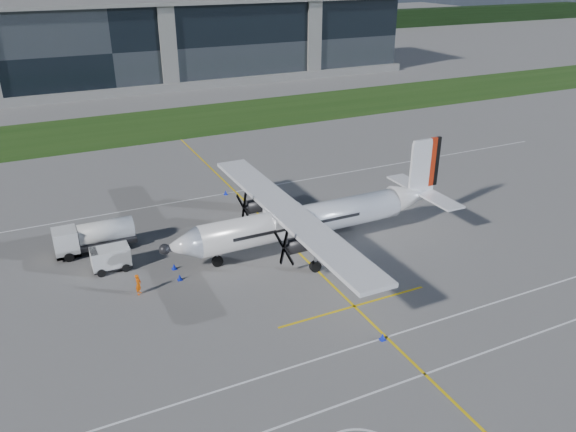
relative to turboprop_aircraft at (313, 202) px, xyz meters
name	(u,v)px	position (x,y,z in m)	size (l,w,h in m)	color
ground	(158,140)	(-4.72, 36.31, -4.04)	(400.00, 400.00, 0.00)	slate
grass_strip	(145,126)	(-4.72, 44.31, -4.02)	(400.00, 18.00, 0.04)	#1E4011
terminal_building	(103,46)	(-4.72, 76.31, 3.46)	(120.00, 20.00, 15.00)	black
tree_line	(71,35)	(-4.72, 136.31, -1.04)	(400.00, 6.00, 6.00)	black
yellow_taxiway_centerline	(265,221)	(-1.72, 6.31, -4.03)	(0.20, 70.00, 0.01)	yellow
white_lane_line	(383,389)	(-4.72, -17.69, -4.03)	(90.00, 0.15, 0.01)	white
turboprop_aircraft	(313,202)	(0.00, 0.00, 0.00)	(25.94, 26.91, 8.07)	white
fuel_tanker_truck	(89,238)	(-17.56, 6.99, -2.74)	(6.91, 2.24, 2.59)	silver
baggage_tug	(111,259)	(-16.42, 3.22, -3.09)	(3.17, 1.90, 1.90)	silver
ground_crew_person	(138,283)	(-15.24, -1.40, -3.10)	(0.77, 0.55, 1.88)	#F25907
safety_cone_nose_port	(180,277)	(-11.99, -0.76, -3.79)	(0.36, 0.36, 0.50)	#0B1DC2
safety_cone_stbdwing	(226,192)	(-2.91, 14.03, -3.79)	(0.36, 0.36, 0.50)	#0B1DC2
safety_cone_nose_stbd	(174,266)	(-11.94, 1.05, -3.79)	(0.36, 0.36, 0.50)	#0B1DC2
safety_cone_portwing	(383,337)	(-2.11, -13.80, -3.79)	(0.36, 0.36, 0.50)	#0B1DC2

